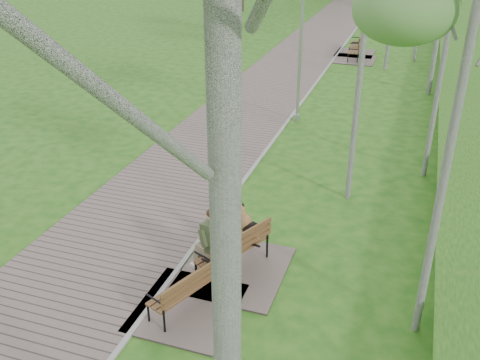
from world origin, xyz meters
name	(u,v)px	position (x,y,z in m)	size (l,w,h in m)	color
walkway	(290,67)	(-1.75, 21.50, 0.02)	(3.50, 67.00, 0.04)	#72635C
kerb	(326,70)	(0.00, 21.50, 0.03)	(0.10, 67.00, 0.05)	#999993
bench_main	(229,250)	(1.02, 5.33, 0.51)	(2.06, 2.28, 1.79)	#72635C
bench_second	(185,299)	(0.63, 3.97, 0.20)	(1.80, 2.00, 1.11)	#72635C
bench_third	(354,55)	(0.96, 23.90, 0.23)	(1.96, 2.18, 1.21)	#72635C
bench_far	(355,49)	(0.79, 25.24, 0.22)	(1.91, 2.13, 1.18)	#72635C
lamp_post_second	(300,62)	(0.29, 14.39, 2.11)	(0.17, 0.17, 4.52)	#A2A5AB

